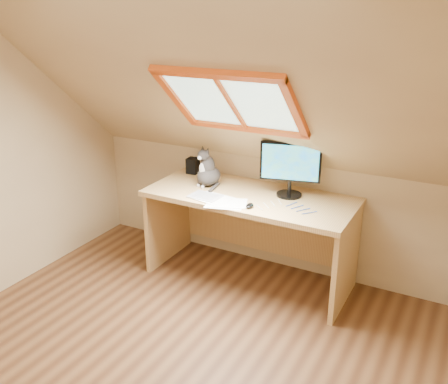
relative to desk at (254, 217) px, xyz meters
The scene contains 10 objects.
ground 1.56m from the desk, 90.10° to the right, with size 3.50×3.50×0.00m, color brown.
room_shell 1.77m from the desk, 90.09° to the right, with size 3.52×3.52×2.41m.
desk is the anchor object (origin of this frame).
monitor 0.58m from the desk, ahead, with size 0.49×0.21×0.45m.
cat 0.56m from the desk, behind, with size 0.26×0.29×0.36m.
desk_speaker 0.80m from the desk, 166.06° to the left, with size 0.10×0.10×0.15m, color black.
graphics_tablet 0.49m from the desk, 134.68° to the right, with size 0.26×0.18×0.01m, color #B2B2B7.
mouse 0.43m from the desk, 70.69° to the right, with size 0.05×0.10×0.03m, color black.
papers 0.43m from the desk, 112.90° to the right, with size 0.35×0.30×0.01m.
cables 0.49m from the desk, 26.76° to the right, with size 0.51×0.26×0.01m.
Camera 1 is at (1.64, -2.14, 2.29)m, focal length 40.00 mm.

